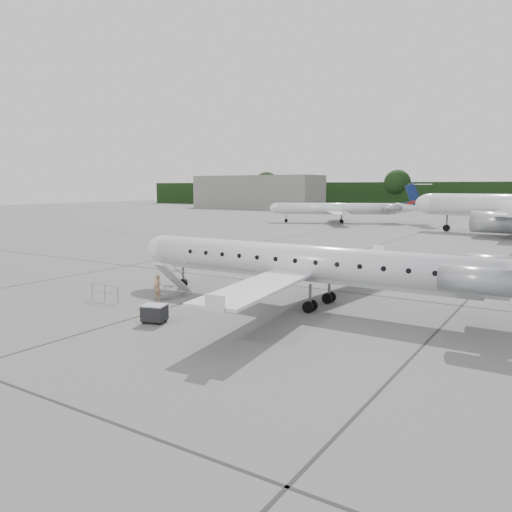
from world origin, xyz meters
The scene contains 8 objects.
ground centered at (0.00, 0.00, 0.00)m, with size 320.00×320.00×0.00m, color slate.
terminal_building centered at (-70.00, 110.00, 5.00)m, with size 40.00×14.00×10.00m, color slate.
main_regional_jet centered at (0.94, 3.19, 3.46)m, with size 27.02×19.45×6.93m, color silver, non-canonical shape.
airstair centered at (-6.98, 0.88, 1.09)m, with size 0.85×2.51×2.17m, color silver, non-canonical shape.
passenger centered at (-6.97, -0.53, 0.78)m, with size 0.57×0.37×1.55m, color #9B7655.
safety_railing centered at (-9.46, -2.39, 0.50)m, with size 2.20×0.08×1.00m, color #999CA1, non-canonical shape.
baggage_cart centered at (-3.69, -4.20, 0.49)m, with size 1.13×0.91×0.98m, color black, non-canonical shape.
bg_regional_left centered at (-23.85, 64.62, 3.66)m, with size 27.89×20.08×7.32m, color silver, non-canonical shape.
Camera 1 is at (13.67, -21.94, 6.79)m, focal length 35.00 mm.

